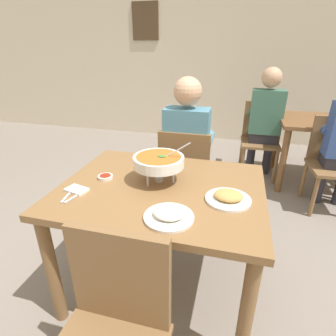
% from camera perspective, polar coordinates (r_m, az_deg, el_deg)
% --- Properties ---
extents(ground_plane, '(16.00, 16.00, 0.00)m').
position_cam_1_polar(ground_plane, '(2.06, -1.15, -23.06)').
color(ground_plane, gray).
extents(cafe_rear_partition, '(10.00, 0.10, 3.00)m').
position_cam_1_polar(cafe_rear_partition, '(4.77, 10.98, 23.84)').
color(cafe_rear_partition, beige).
rests_on(cafe_rear_partition, ground_plane).
extents(picture_frame_hung, '(0.44, 0.03, 0.56)m').
position_cam_1_polar(picture_frame_hung, '(4.97, -4.80, 28.53)').
color(picture_frame_hung, '#4C3823').
extents(dining_table_main, '(1.17, 0.93, 0.77)m').
position_cam_1_polar(dining_table_main, '(1.64, -1.35, -7.39)').
color(dining_table_main, brown).
rests_on(dining_table_main, ground_plane).
extents(chair_diner_main, '(0.44, 0.44, 0.90)m').
position_cam_1_polar(chair_diner_main, '(2.35, 3.72, -1.01)').
color(chair_diner_main, brown).
rests_on(chair_diner_main, ground_plane).
extents(diner_main, '(0.40, 0.45, 1.31)m').
position_cam_1_polar(diner_main, '(2.29, 4.05, 4.68)').
color(diner_main, '#2D2D38').
rests_on(diner_main, ground_plane).
extents(chair_viewer_empty, '(0.44, 0.44, 0.90)m').
position_cam_1_polar(chair_viewer_empty, '(1.24, -11.91, -30.43)').
color(chair_viewer_empty, brown).
rests_on(chair_viewer_empty, ground_plane).
extents(curry_bowl, '(0.33, 0.30, 0.26)m').
position_cam_1_polar(curry_bowl, '(1.58, -1.99, 1.40)').
color(curry_bowl, silver).
rests_on(curry_bowl, dining_table_main).
extents(rice_plate, '(0.24, 0.24, 0.06)m').
position_cam_1_polar(rice_plate, '(1.29, 0.17, -9.89)').
color(rice_plate, white).
rests_on(rice_plate, dining_table_main).
extents(appetizer_plate, '(0.24, 0.24, 0.06)m').
position_cam_1_polar(appetizer_plate, '(1.46, 12.62, -6.08)').
color(appetizer_plate, white).
rests_on(appetizer_plate, dining_table_main).
extents(sauce_dish, '(0.09, 0.09, 0.02)m').
position_cam_1_polar(sauce_dish, '(1.70, -13.11, -1.84)').
color(sauce_dish, white).
rests_on(sauce_dish, dining_table_main).
extents(napkin_folded, '(0.14, 0.11, 0.02)m').
position_cam_1_polar(napkin_folded, '(1.60, -18.75, -4.41)').
color(napkin_folded, white).
rests_on(napkin_folded, dining_table_main).
extents(fork_utensil, '(0.04, 0.17, 0.01)m').
position_cam_1_polar(fork_utensil, '(1.58, -20.30, -5.26)').
color(fork_utensil, silver).
rests_on(fork_utensil, dining_table_main).
extents(spoon_utensil, '(0.05, 0.17, 0.01)m').
position_cam_1_polar(spoon_utensil, '(1.56, -18.77, -5.54)').
color(spoon_utensil, silver).
rests_on(spoon_utensil, dining_table_main).
extents(dining_table_far, '(1.00, 0.80, 0.77)m').
position_cam_1_polar(dining_table_far, '(3.53, 30.26, 6.56)').
color(dining_table_far, brown).
rests_on(dining_table_far, ground_plane).
extents(chair_bg_left, '(0.46, 0.46, 0.90)m').
position_cam_1_polar(chair_bg_left, '(3.55, 18.85, 6.65)').
color(chair_bg_left, brown).
rests_on(chair_bg_left, ground_plane).
extents(chair_bg_middle, '(0.47, 0.47, 0.90)m').
position_cam_1_polar(chair_bg_middle, '(3.11, 31.50, 1.81)').
color(chair_bg_middle, brown).
rests_on(chair_bg_middle, ground_plane).
extents(patron_bg_left, '(0.40, 0.45, 1.31)m').
position_cam_1_polar(patron_bg_left, '(3.43, 19.90, 10.03)').
color(patron_bg_left, '#2D2D38').
rests_on(patron_bg_left, ground_plane).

